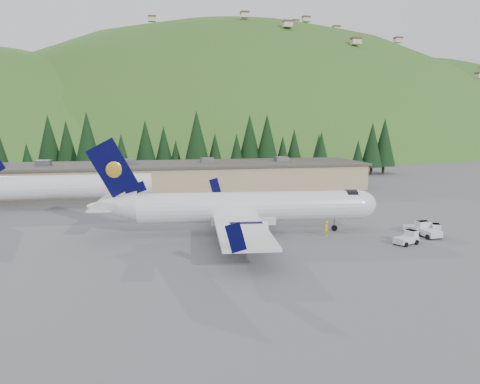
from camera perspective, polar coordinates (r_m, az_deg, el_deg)
name	(u,v)px	position (r m, az deg, el deg)	size (l,w,h in m)	color
ground	(250,233)	(55.18, 1.25, -5.01)	(600.00, 600.00, 0.00)	#5C5C62
airliner	(242,208)	(54.45, 0.23, -1.97)	(33.88, 31.83, 11.24)	white
second_airliner	(58,186)	(76.06, -21.29, 0.68)	(27.50, 11.00, 10.05)	white
baggage_tug_a	(407,238)	(53.22, 19.73, -5.31)	(3.00, 2.40, 1.44)	silver
baggage_tug_b	(418,227)	(59.27, 20.85, -4.01)	(2.89, 2.22, 1.39)	silver
baggage_tug_c	(427,230)	(57.42, 21.80, -4.34)	(2.00, 3.15, 1.64)	silver
terminal_building	(182,176)	(91.17, -7.13, 1.94)	(71.00, 17.00, 6.10)	tan
baggage_tug_d	(430,230)	(58.03, 22.15, -4.33)	(2.94, 2.33, 1.41)	silver
ramp_worker	(326,229)	(54.22, 10.45, -4.43)	(0.65, 0.43, 1.78)	#F8BE03
tree_line	(172,146)	(112.00, -8.25, 5.60)	(113.40, 19.37, 14.51)	black
hills	(260,285)	(284.35, 2.47, -11.22)	(614.00, 330.00, 300.00)	#2E4D19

